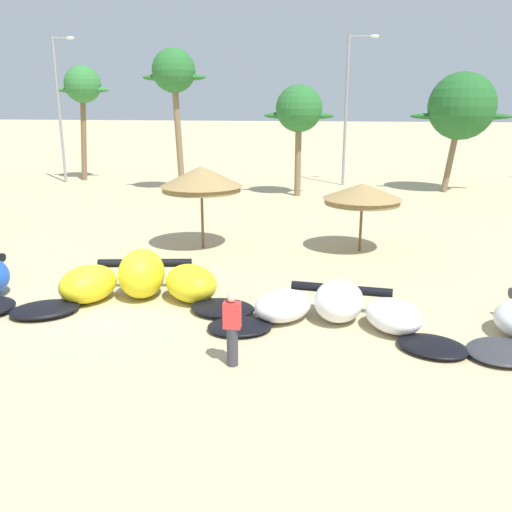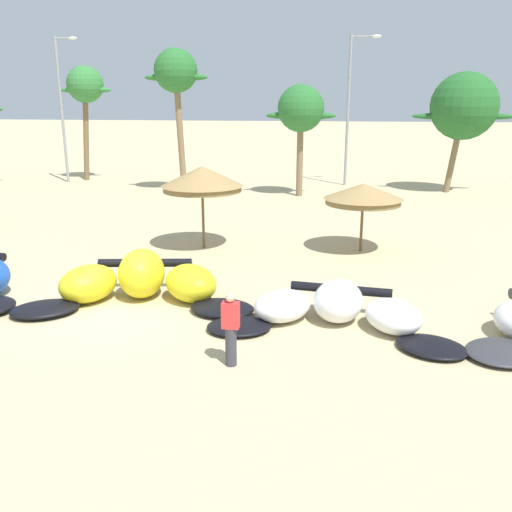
{
  "view_description": "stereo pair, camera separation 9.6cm",
  "coord_description": "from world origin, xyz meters",
  "px_view_note": "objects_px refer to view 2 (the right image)",
  "views": [
    {
      "loc": [
        5.76,
        -13.27,
        5.42
      ],
      "look_at": [
        3.58,
        2.0,
        1.0
      ],
      "focal_mm": 38.56,
      "sensor_mm": 36.0,
      "label": 1
    },
    {
      "loc": [
        5.86,
        -13.25,
        5.42
      ],
      "look_at": [
        3.58,
        2.0,
        1.0
      ],
      "focal_mm": 38.56,
      "sensor_mm": 36.0,
      "label": 2
    }
  ],
  "objects_px": {
    "person_near_kites": "(231,329)",
    "palm_center_left": "(301,110)",
    "lamppost_east_center": "(351,103)",
    "beach_umbrella_middle": "(202,179)",
    "palm_left": "(85,87)",
    "kite_left_of_center": "(140,283)",
    "kite_center": "(336,310)",
    "beach_umbrella_near_palms": "(363,194)",
    "lamppost_west_center": "(63,103)",
    "palm_left_of_gap": "(176,74)",
    "palm_center_right": "(464,107)"
  },
  "relations": [
    {
      "from": "lamppost_east_center",
      "to": "palm_center_left",
      "type": "bearing_deg",
      "value": -121.31
    },
    {
      "from": "palm_left_of_gap",
      "to": "lamppost_east_center",
      "type": "distance_m",
      "value": 11.06
    },
    {
      "from": "palm_center_left",
      "to": "lamppost_west_center",
      "type": "xyz_separation_m",
      "value": [
        -15.78,
        3.23,
        0.32
      ]
    },
    {
      "from": "palm_center_left",
      "to": "lamppost_west_center",
      "type": "bearing_deg",
      "value": 168.45
    },
    {
      "from": "kite_center",
      "to": "beach_umbrella_middle",
      "type": "height_order",
      "value": "beach_umbrella_middle"
    },
    {
      "from": "beach_umbrella_near_palms",
      "to": "lamppost_east_center",
      "type": "relative_size",
      "value": 0.31
    },
    {
      "from": "kite_left_of_center",
      "to": "palm_center_left",
      "type": "relative_size",
      "value": 1.06
    },
    {
      "from": "kite_left_of_center",
      "to": "palm_left_of_gap",
      "type": "distance_m",
      "value": 19.52
    },
    {
      "from": "palm_center_right",
      "to": "kite_left_of_center",
      "type": "bearing_deg",
      "value": -121.0
    },
    {
      "from": "beach_umbrella_near_palms",
      "to": "person_near_kites",
      "type": "xyz_separation_m",
      "value": [
        -3.0,
        -9.61,
        -1.32
      ]
    },
    {
      "from": "beach_umbrella_middle",
      "to": "lamppost_west_center",
      "type": "relative_size",
      "value": 0.33
    },
    {
      "from": "kite_left_of_center",
      "to": "kite_center",
      "type": "height_order",
      "value": "kite_left_of_center"
    },
    {
      "from": "person_near_kites",
      "to": "palm_center_right",
      "type": "distance_m",
      "value": 26.02
    },
    {
      "from": "beach_umbrella_middle",
      "to": "kite_center",
      "type": "bearing_deg",
      "value": -53.26
    },
    {
      "from": "palm_left",
      "to": "palm_center_right",
      "type": "bearing_deg",
      "value": -4.11
    },
    {
      "from": "palm_left",
      "to": "palm_left_of_gap",
      "type": "xyz_separation_m",
      "value": [
        7.52,
        -4.26,
        0.6
      ]
    },
    {
      "from": "kite_center",
      "to": "palm_left_of_gap",
      "type": "bearing_deg",
      "value": 116.49
    },
    {
      "from": "beach_umbrella_near_palms",
      "to": "palm_center_left",
      "type": "bearing_deg",
      "value": 104.96
    },
    {
      "from": "palm_left",
      "to": "lamppost_east_center",
      "type": "xyz_separation_m",
      "value": [
        17.49,
        0.25,
        -1.01
      ]
    },
    {
      "from": "kite_left_of_center",
      "to": "lamppost_west_center",
      "type": "relative_size",
      "value": 0.72
    },
    {
      "from": "palm_left_of_gap",
      "to": "lamppost_west_center",
      "type": "distance_m",
      "value": 9.31
    },
    {
      "from": "kite_left_of_center",
      "to": "palm_center_right",
      "type": "xyz_separation_m",
      "value": [
        12.37,
        20.58,
        4.46
      ]
    },
    {
      "from": "lamppost_east_center",
      "to": "person_near_kites",
      "type": "bearing_deg",
      "value": -95.9
    },
    {
      "from": "kite_center",
      "to": "lamppost_west_center",
      "type": "relative_size",
      "value": 0.69
    },
    {
      "from": "palm_center_left",
      "to": "kite_left_of_center",
      "type": "bearing_deg",
      "value": -99.84
    },
    {
      "from": "beach_umbrella_near_palms",
      "to": "palm_left_of_gap",
      "type": "height_order",
      "value": "palm_left_of_gap"
    },
    {
      "from": "palm_center_right",
      "to": "lamppost_east_center",
      "type": "height_order",
      "value": "lamppost_east_center"
    },
    {
      "from": "palm_center_right",
      "to": "lamppost_west_center",
      "type": "xyz_separation_m",
      "value": [
        -25.04,
        0.57,
        0.16
      ]
    },
    {
      "from": "person_near_kites",
      "to": "palm_center_left",
      "type": "height_order",
      "value": "palm_center_left"
    },
    {
      "from": "beach_umbrella_middle",
      "to": "palm_left",
      "type": "xyz_separation_m",
      "value": [
        -11.97,
        16.53,
        3.55
      ]
    },
    {
      "from": "beach_umbrella_middle",
      "to": "palm_center_left",
      "type": "height_order",
      "value": "palm_center_left"
    },
    {
      "from": "beach_umbrella_middle",
      "to": "lamppost_east_center",
      "type": "bearing_deg",
      "value": 71.78
    },
    {
      "from": "palm_center_right",
      "to": "lamppost_east_center",
      "type": "distance_m",
      "value": 6.74
    },
    {
      "from": "palm_left_of_gap",
      "to": "lamppost_east_center",
      "type": "xyz_separation_m",
      "value": [
        9.97,
        4.51,
        -1.6
      ]
    },
    {
      "from": "palm_left",
      "to": "palm_center_right",
      "type": "relative_size",
      "value": 1.09
    },
    {
      "from": "beach_umbrella_middle",
      "to": "palm_left_of_gap",
      "type": "xyz_separation_m",
      "value": [
        -4.45,
        12.27,
        4.15
      ]
    },
    {
      "from": "palm_center_left",
      "to": "lamppost_east_center",
      "type": "height_order",
      "value": "lamppost_east_center"
    },
    {
      "from": "kite_center",
      "to": "lamppost_west_center",
      "type": "bearing_deg",
      "value": 129.31
    },
    {
      "from": "person_near_kites",
      "to": "palm_left",
      "type": "bearing_deg",
      "value": 119.93
    },
    {
      "from": "palm_left_of_gap",
      "to": "lamppost_west_center",
      "type": "relative_size",
      "value": 0.89
    },
    {
      "from": "kite_left_of_center",
      "to": "beach_umbrella_middle",
      "type": "relative_size",
      "value": 2.15
    },
    {
      "from": "kite_center",
      "to": "palm_left",
      "type": "distance_m",
      "value": 29.35
    },
    {
      "from": "beach_umbrella_near_palms",
      "to": "palm_center_left",
      "type": "xyz_separation_m",
      "value": [
        -3.13,
        11.73,
        2.68
      ]
    },
    {
      "from": "palm_center_right",
      "to": "beach_umbrella_middle",
      "type": "bearing_deg",
      "value": -128.95
    },
    {
      "from": "beach_umbrella_middle",
      "to": "person_near_kites",
      "type": "distance_m",
      "value": 9.79
    },
    {
      "from": "beach_umbrella_near_palms",
      "to": "lamppost_west_center",
      "type": "bearing_deg",
      "value": 141.66
    },
    {
      "from": "palm_left",
      "to": "lamppost_west_center",
      "type": "xyz_separation_m",
      "value": [
        -1.1,
        -1.16,
        -1.03
      ]
    },
    {
      "from": "palm_left",
      "to": "palm_center_right",
      "type": "xyz_separation_m",
      "value": [
        23.94,
        -1.72,
        -1.19
      ]
    },
    {
      "from": "lamppost_west_center",
      "to": "lamppost_east_center",
      "type": "xyz_separation_m",
      "value": [
        18.59,
        1.4,
        0.02
      ]
    },
    {
      "from": "palm_left",
      "to": "lamppost_west_center",
      "type": "height_order",
      "value": "lamppost_west_center"
    }
  ]
}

